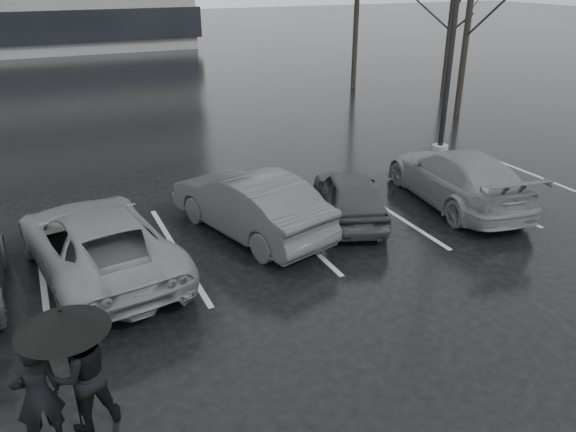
% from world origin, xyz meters
% --- Properties ---
extents(ground, '(160.00, 160.00, 0.00)m').
position_xyz_m(ground, '(0.00, 0.00, 0.00)').
color(ground, black).
rests_on(ground, ground).
extents(car_main, '(2.56, 3.88, 1.23)m').
position_xyz_m(car_main, '(2.23, 2.54, 0.61)').
color(car_main, black).
rests_on(car_main, ground).
extents(car_west_a, '(2.78, 4.80, 1.50)m').
position_xyz_m(car_west_a, '(-0.35, 2.76, 0.75)').
color(car_west_a, '#29292B').
rests_on(car_west_a, ground).
extents(car_west_b, '(3.13, 5.46, 1.43)m').
position_xyz_m(car_west_b, '(-3.86, 2.23, 0.72)').
color(car_west_b, '#535356').
rests_on(car_west_b, ground).
extents(car_east, '(2.71, 5.21, 1.44)m').
position_xyz_m(car_east, '(5.34, 2.22, 0.72)').
color(car_east, '#535356').
rests_on(car_east, ground).
extents(pedestrian_left, '(0.64, 0.46, 1.64)m').
position_xyz_m(pedestrian_left, '(-5.17, -2.20, 0.82)').
color(pedestrian_left, black).
rests_on(pedestrian_left, ground).
extents(pedestrian_right, '(0.96, 0.82, 1.73)m').
position_xyz_m(pedestrian_right, '(-4.60, -2.06, 0.86)').
color(pedestrian_right, black).
rests_on(pedestrian_right, ground).
extents(umbrella, '(1.17, 1.17, 1.99)m').
position_xyz_m(umbrella, '(-4.73, -2.17, 1.81)').
color(umbrella, black).
rests_on(umbrella, ground).
extents(lamp_post, '(0.54, 0.54, 9.91)m').
position_xyz_m(lamp_post, '(7.96, 6.08, 4.54)').
color(lamp_post, gray).
rests_on(lamp_post, ground).
extents(stall_stripes, '(19.72, 5.00, 0.00)m').
position_xyz_m(stall_stripes, '(-0.80, 2.50, 0.00)').
color(stall_stripes, '#B0B0B3').
rests_on(stall_stripes, ground).
extents(tree_east, '(0.26, 0.26, 8.00)m').
position_xyz_m(tree_east, '(12.00, 10.00, 4.00)').
color(tree_east, black).
rests_on(tree_east, ground).
extents(tree_ne, '(0.26, 0.26, 7.00)m').
position_xyz_m(tree_ne, '(14.50, 14.00, 3.50)').
color(tree_ne, black).
rests_on(tree_ne, ground).
extents(tree_north, '(0.26, 0.26, 8.50)m').
position_xyz_m(tree_north, '(11.00, 17.00, 4.25)').
color(tree_north, black).
rests_on(tree_north, ground).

